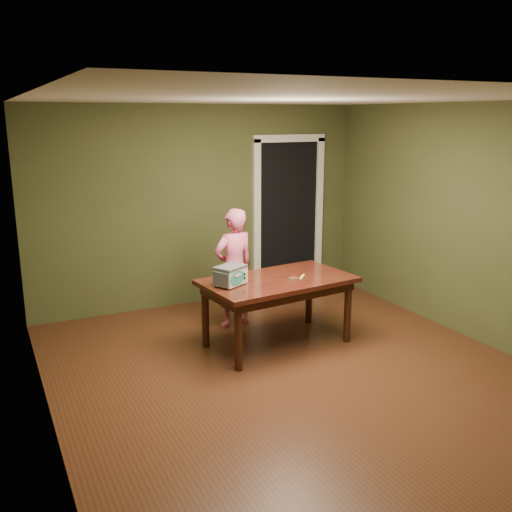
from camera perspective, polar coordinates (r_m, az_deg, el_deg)
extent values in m
plane|color=#4E2816|center=(5.72, 3.87, -11.55)|extent=(5.00, 5.00, 0.00)
cube|color=#464B28|center=(7.52, -5.53, 5.00)|extent=(4.50, 0.02, 2.60)
cube|color=#464B28|center=(4.62, -20.83, -1.48)|extent=(0.02, 5.00, 2.60)
cube|color=#464B28|center=(6.69, 21.03, 3.04)|extent=(0.02, 5.00, 2.60)
cube|color=white|center=(5.17, 4.35, 15.48)|extent=(4.50, 5.00, 0.02)
cube|color=black|center=(8.36, 2.15, 4.21)|extent=(0.90, 0.60, 2.10)
cube|color=black|center=(8.09, 3.21, 3.87)|extent=(0.90, 0.02, 2.10)
cube|color=white|center=(7.85, 0.07, 3.58)|extent=(0.10, 0.06, 2.20)
cube|color=white|center=(8.33, 6.27, 4.10)|extent=(0.10, 0.06, 2.20)
cube|color=white|center=(7.96, 3.37, 11.67)|extent=(1.10, 0.06, 0.10)
cube|color=#370F0C|center=(6.13, 2.18, -2.50)|extent=(1.69, 1.07, 0.05)
cube|color=black|center=(6.15, 2.18, -3.17)|extent=(1.55, 0.93, 0.10)
cylinder|color=black|center=(5.62, -1.77, -8.10)|extent=(0.08, 0.08, 0.70)
cylinder|color=black|center=(6.19, -5.08, -6.02)|extent=(0.08, 0.08, 0.70)
cylinder|color=black|center=(6.40, 9.15, -5.50)|extent=(0.08, 0.08, 0.70)
cylinder|color=black|center=(6.91, 5.32, -3.91)|extent=(0.08, 0.08, 0.70)
cylinder|color=#4C4F54|center=(5.75, -2.70, -3.30)|extent=(0.02, 0.02, 0.01)
cylinder|color=#4C4F54|center=(5.85, -3.98, -3.01)|extent=(0.02, 0.02, 0.01)
cylinder|color=#4C4F54|center=(5.94, -1.18, -2.71)|extent=(0.02, 0.02, 0.01)
cylinder|color=#4C4F54|center=(6.04, -2.45, -2.45)|extent=(0.02, 0.02, 0.01)
cube|color=silver|center=(5.87, -2.58, -1.99)|extent=(0.37, 0.34, 0.17)
cube|color=#4C4F54|center=(5.84, -2.59, -1.12)|extent=(0.38, 0.34, 0.03)
cube|color=#4C4F54|center=(5.74, -3.56, -2.34)|extent=(0.11, 0.18, 0.13)
cube|color=#4C4F54|center=(5.99, -1.63, -1.65)|extent=(0.11, 0.18, 0.13)
ellipsoid|color=teal|center=(5.78, -1.86, -2.23)|extent=(0.21, 0.12, 0.15)
cylinder|color=black|center=(5.86, -1.14, -1.79)|extent=(0.02, 0.02, 0.02)
cylinder|color=black|center=(5.87, -1.14, -2.21)|extent=(0.02, 0.02, 0.02)
cylinder|color=silver|center=(6.09, 3.75, -2.27)|extent=(0.10, 0.10, 0.02)
cylinder|color=#452417|center=(6.09, 3.75, -2.21)|extent=(0.09, 0.09, 0.01)
cube|color=#D4D25C|center=(6.20, 4.63, -2.07)|extent=(0.14, 0.15, 0.01)
imported|color=pink|center=(6.69, -2.22, -1.22)|extent=(0.56, 0.41, 1.42)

